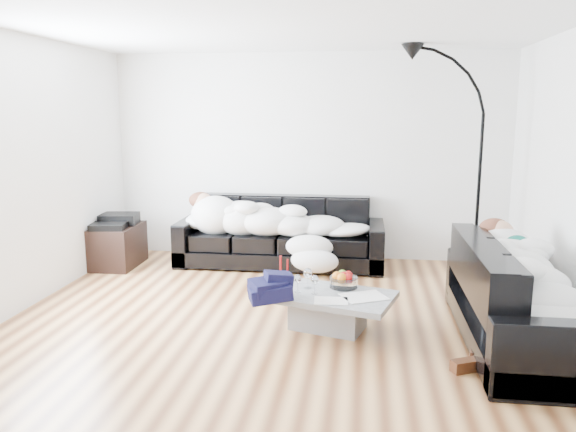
# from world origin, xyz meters

# --- Properties ---
(ground) EXTENTS (5.00, 5.00, 0.00)m
(ground) POSITION_xyz_m (0.00, 0.00, 0.00)
(ground) COLOR brown
(ground) RESTS_ON ground
(wall_back) EXTENTS (5.00, 0.02, 2.60)m
(wall_back) POSITION_xyz_m (0.00, 2.25, 1.30)
(wall_back) COLOR silver
(wall_back) RESTS_ON ground
(wall_left) EXTENTS (0.02, 4.50, 2.60)m
(wall_left) POSITION_xyz_m (-2.50, 0.00, 1.30)
(wall_left) COLOR silver
(wall_left) RESTS_ON ground
(ceiling) EXTENTS (5.00, 5.00, 0.00)m
(ceiling) POSITION_xyz_m (0.00, 0.00, 2.60)
(ceiling) COLOR white
(ceiling) RESTS_ON ground
(sofa_back) EXTENTS (2.52, 0.87, 0.82)m
(sofa_back) POSITION_xyz_m (-0.30, 1.79, 0.41)
(sofa_back) COLOR black
(sofa_back) RESTS_ON ground
(sofa_right) EXTENTS (0.88, 2.05, 0.83)m
(sofa_right) POSITION_xyz_m (1.99, -0.32, 0.41)
(sofa_right) COLOR black
(sofa_right) RESTS_ON ground
(sleeper_back) EXTENTS (2.13, 0.74, 0.43)m
(sleeper_back) POSITION_xyz_m (-0.30, 1.74, 0.63)
(sleeper_back) COLOR silver
(sleeper_back) RESTS_ON sofa_back
(sleeper_right) EXTENTS (0.74, 1.76, 0.43)m
(sleeper_right) POSITION_xyz_m (1.99, -0.32, 0.63)
(sleeper_right) COLOR silver
(sleeper_right) RESTS_ON sofa_right
(teal_cushion) EXTENTS (0.42, 0.38, 0.20)m
(teal_cushion) POSITION_xyz_m (1.93, 0.31, 0.72)
(teal_cushion) COLOR #0D5E4E
(teal_cushion) RESTS_ON sofa_right
(coffee_table) EXTENTS (1.25, 0.93, 0.32)m
(coffee_table) POSITION_xyz_m (0.42, -0.21, 0.16)
(coffee_table) COLOR #939699
(coffee_table) RESTS_ON ground
(fruit_bowl) EXTENTS (0.29, 0.29, 0.15)m
(fruit_bowl) POSITION_xyz_m (0.55, -0.03, 0.40)
(fruit_bowl) COLOR white
(fruit_bowl) RESTS_ON coffee_table
(wine_glass_a) EXTENTS (0.10, 0.10, 0.18)m
(wine_glass_a) POSITION_xyz_m (0.23, -0.10, 0.42)
(wine_glass_a) COLOR white
(wine_glass_a) RESTS_ON coffee_table
(wine_glass_b) EXTENTS (0.08, 0.08, 0.16)m
(wine_glass_b) POSITION_xyz_m (0.16, -0.22, 0.40)
(wine_glass_b) COLOR white
(wine_glass_b) RESTS_ON coffee_table
(wine_glass_c) EXTENTS (0.08, 0.08, 0.16)m
(wine_glass_c) POSITION_xyz_m (0.31, -0.24, 0.40)
(wine_glass_c) COLOR white
(wine_glass_c) RESTS_ON coffee_table
(candle_left) EXTENTS (0.06, 0.06, 0.27)m
(candle_left) POSITION_xyz_m (-0.02, -0.02, 0.46)
(candle_left) COLOR maroon
(candle_left) RESTS_ON coffee_table
(candle_right) EXTENTS (0.05, 0.05, 0.22)m
(candle_right) POSITION_xyz_m (0.03, 0.03, 0.43)
(candle_right) COLOR maroon
(candle_right) RESTS_ON coffee_table
(newspaper_a) EXTENTS (0.44, 0.41, 0.01)m
(newspaper_a) POSITION_xyz_m (0.73, -0.28, 0.33)
(newspaper_a) COLOR silver
(newspaper_a) RESTS_ON coffee_table
(newspaper_b) EXTENTS (0.29, 0.22, 0.01)m
(newspaper_b) POSITION_xyz_m (0.46, -0.42, 0.33)
(newspaper_b) COLOR silver
(newspaper_b) RESTS_ON coffee_table
(navy_jacket) EXTENTS (0.47, 0.44, 0.18)m
(navy_jacket) POSITION_xyz_m (-0.02, -0.44, 0.50)
(navy_jacket) COLOR black
(navy_jacket) RESTS_ON coffee_table
(shoes) EXTENTS (0.50, 0.41, 0.10)m
(shoes) POSITION_xyz_m (1.58, -0.82, 0.05)
(shoes) COLOR #472311
(shoes) RESTS_ON ground
(av_cabinet) EXTENTS (0.52, 0.74, 0.50)m
(av_cabinet) POSITION_xyz_m (-2.28, 1.47, 0.25)
(av_cabinet) COLOR black
(av_cabinet) RESTS_ON ground
(stereo) EXTENTS (0.49, 0.40, 0.13)m
(stereo) POSITION_xyz_m (-2.28, 1.47, 0.57)
(stereo) COLOR black
(stereo) RESTS_ON av_cabinet
(floor_lamp) EXTENTS (0.88, 0.53, 2.28)m
(floor_lamp) POSITION_xyz_m (1.97, 1.52, 1.14)
(floor_lamp) COLOR black
(floor_lamp) RESTS_ON ground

